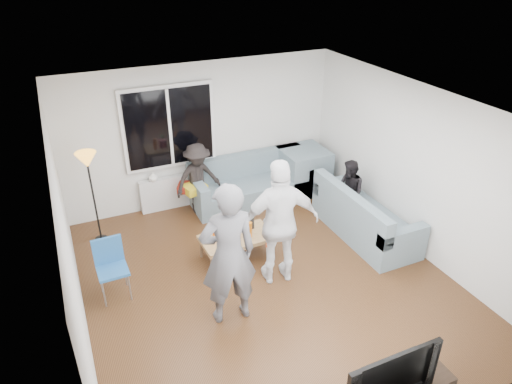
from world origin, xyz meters
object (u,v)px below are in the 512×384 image
floor_lamp (94,199)px  spectator_right (349,192)px  coffee_table (237,247)px  player_left (228,255)px  spectator_back (198,179)px  sofa_back_section (253,180)px  television (386,370)px  side_chair (113,271)px  sofa_right_section (366,212)px  player_right (280,223)px

floor_lamp → spectator_right: size_ratio=1.39×
coffee_table → player_left: 1.50m
floor_lamp → player_left: 2.86m
spectator_back → player_left: bearing=-109.7°
sofa_back_section → player_left: bearing=-119.3°
spectator_back → television: (0.33, -4.80, 0.08)m
side_chair → coffee_table: bearing=2.5°
television → spectator_right: bearing=60.5°
sofa_right_section → spectator_back: spectator_back is taller
player_left → spectator_right: (2.77, 1.40, -0.42)m
coffee_table → spectator_right: size_ratio=0.98×
floor_lamp → television: 5.05m
player_left → side_chair: bearing=-34.4°
sofa_right_section → coffee_table: bearing=83.5°
side_chair → floor_lamp: bearing=88.7°
sofa_back_section → side_chair: size_ratio=2.67×
coffee_table → spectator_right: (2.20, 0.26, 0.36)m
player_right → spectator_back: 2.37m
sofa_back_section → television: bearing=-98.5°
sofa_back_section → floor_lamp: bearing=-176.2°
side_chair → floor_lamp: 1.56m
side_chair → television: 3.74m
side_chair → floor_lamp: (0.00, 1.52, 0.35)m
side_chair → spectator_back: bearing=42.9°
side_chair → spectator_right: bearing=4.1°
coffee_table → floor_lamp: floor_lamp is taller
sofa_right_section → side_chair: bearing=88.2°
floor_lamp → spectator_back: floor_lamp is taller
sofa_back_section → spectator_right: 1.82m
sofa_back_section → television: (-0.71, -4.77, 0.31)m
coffee_table → spectator_back: spectator_back is taller
floor_lamp → spectator_right: 4.23m
spectator_back → sofa_right_section: bearing=-49.0°
coffee_table → side_chair: (-1.87, -0.13, 0.23)m
spectator_back → floor_lamp: bearing=177.3°
coffee_table → television: television is taller
coffee_table → television: size_ratio=1.06×
player_left → television: 2.21m
spectator_right → sofa_right_section: bearing=3.0°
sofa_back_section → television: television is taller
sofa_back_section → television: 4.83m
sofa_right_section → television: (-1.95, -2.94, 0.31)m
side_chair → player_left: (1.30, -1.02, 0.55)m
floor_lamp → television: bearing=-65.2°
sofa_back_section → spectator_right: spectator_right is taller
player_right → sofa_back_section: bearing=-94.0°
side_chair → player_left: 1.74m
floor_lamp → coffee_table: bearing=-36.7°
spectator_right → player_right: bearing=-59.3°
sofa_right_section → player_left: bearing=107.9°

